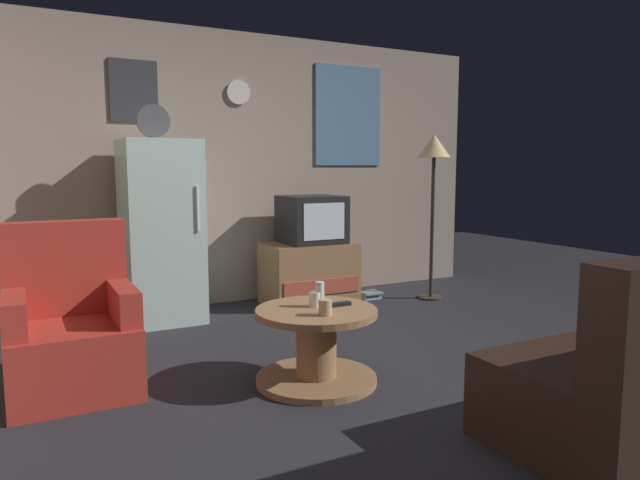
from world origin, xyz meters
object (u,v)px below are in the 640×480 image
Objects in this scene: mug_ceramic_white at (315,299)px; book_stack at (370,295)px; crt_tv at (312,219)px; standing_lamp at (434,159)px; wine_glass at (320,294)px; remote_control at (339,304)px; mug_ceramic_tan at (325,307)px; tv_stand at (309,273)px; fridge at (161,231)px; coffee_table at (316,346)px; armchair at (71,332)px.

mug_ceramic_white is 0.45× the size of book_stack.
standing_lamp reaches higher than crt_tv.
book_stack is at bearing 48.64° from mug_ceramic_white.
wine_glass is 1.00× the size of remote_control.
standing_lamp is 10.60× the size of remote_control.
mug_ceramic_white and mug_ceramic_tan have the same top height.
wine_glass is 0.04m from mug_ceramic_white.
tv_stand is at bearing 65.65° from mug_ceramic_tan.
fridge is 1.44m from tv_stand.
book_stack is (1.47, 1.66, -0.46)m from mug_ceramic_white.
standing_lamp is (2.50, -0.39, 0.60)m from fridge.
mug_ceramic_tan is at bearing -109.23° from wine_glass.
standing_lamp reaches higher than remote_control.
coffee_table is 0.27m from mug_ceramic_white.
wine_glass is at bearing -24.23° from mug_ceramic_white.
crt_tv is 2.02m from mug_ceramic_white.
wine_glass is 2.26m from book_stack.
tv_stand is at bearing -0.51° from fridge.
mug_ceramic_white is at bearing 78.20° from mug_ceramic_tan.
coffee_table is at bearing -144.21° from standing_lamp.
armchair is at bearing -149.57° from tv_stand.
mug_ceramic_tan reaches higher than book_stack.
standing_lamp reaches higher than book_stack.
standing_lamp is 2.75m from mug_ceramic_tan.
tv_stand is at bearing 64.31° from mug_ceramic_white.
crt_tv is 2.01m from wine_glass.
mug_ceramic_tan is (-0.04, -0.21, 0.00)m from mug_ceramic_white.
remote_control is at bearing -111.57° from tv_stand.
armchair reaches higher than mug_ceramic_white.
tv_stand is 0.51m from crt_tv.
standing_lamp is at bearing 35.11° from mug_ceramic_white.
coffee_table is at bearing -115.55° from tv_stand.
armchair is (-1.33, 0.53, -0.19)m from wine_glass.
wine_glass is (0.52, -1.81, -0.23)m from fridge.
mug_ceramic_white is (0.50, -1.80, -0.26)m from fridge.
fridge is 2.11× the size of tv_stand.
armchair is (-3.31, -0.89, -1.02)m from standing_lamp.
crt_tv is 0.34× the size of standing_lamp.
crt_tv is at bearing 63.60° from mug_ceramic_white.
book_stack is at bearing 154.55° from standing_lamp.
remote_control is (0.15, -0.00, 0.24)m from coffee_table.
mug_ceramic_white is at bearing 158.73° from remote_control.
fridge is 3.28× the size of crt_tv.
mug_ceramic_white is 0.21m from mug_ceramic_tan.
coffee_table is at bearing -110.15° from mug_ceramic_white.
mug_ceramic_tan is (-2.05, -1.62, -0.86)m from standing_lamp.
armchair reaches higher than coffee_table.
crt_tv is at bearing 63.76° from coffee_table.
tv_stand is 2.20m from mug_ceramic_tan.
standing_lamp reaches higher than coffee_table.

